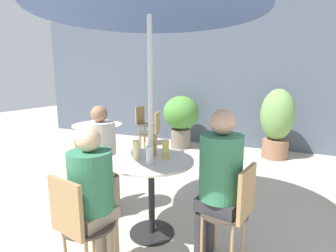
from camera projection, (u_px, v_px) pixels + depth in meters
name	position (u px, v px, depth m)	size (l,w,h in m)	color
ground_plane	(145.00, 247.00, 2.37)	(20.00, 20.00, 0.00)	#B2A899
storefront_wall	(230.00, 77.00, 5.62)	(10.00, 0.06, 3.00)	#4C5666
cafe_table_near	(151.00, 178.00, 2.47)	(0.80, 0.80, 0.75)	black
cafe_table_far	(98.00, 135.00, 4.28)	(0.79, 0.79, 0.75)	black
bistro_chair_0	(94.00, 166.00, 2.94)	(0.41, 0.39, 0.86)	#42382D
bistro_chair_1	(78.00, 221.00, 1.82)	(0.39, 0.41, 0.86)	#42382D
bistro_chair_2	(234.00, 207.00, 2.02)	(0.41, 0.39, 0.86)	#42382D
bistro_chair_4	(143.00, 121.00, 5.90)	(0.39, 0.38, 0.86)	#42382D
bistro_chair_5	(153.00, 129.00, 4.99)	(0.41, 0.39, 0.86)	#42382D
seated_person_0	(102.00, 151.00, 2.82)	(0.36, 0.33, 1.21)	gray
seated_person_1	(93.00, 190.00, 1.90)	(0.32, 0.35, 1.17)	gray
seated_person_2	(219.00, 175.00, 2.05)	(0.37, 0.34, 1.27)	#2D2D33
beer_glass_0	(166.00, 149.00, 2.46)	(0.06, 0.06, 0.18)	#DBC65B
beer_glass_1	(153.00, 145.00, 2.56)	(0.06, 0.06, 0.20)	#B28433
beer_glass_2	(136.00, 150.00, 2.45)	(0.07, 0.07, 0.17)	beige
beer_glass_3	(150.00, 155.00, 2.28)	(0.07, 0.07, 0.17)	silver
potted_plant_0	(181.00, 117.00, 5.57)	(0.75, 0.75, 1.11)	slate
potted_plant_1	(277.00, 121.00, 4.84)	(0.60, 0.60, 1.30)	#93664C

